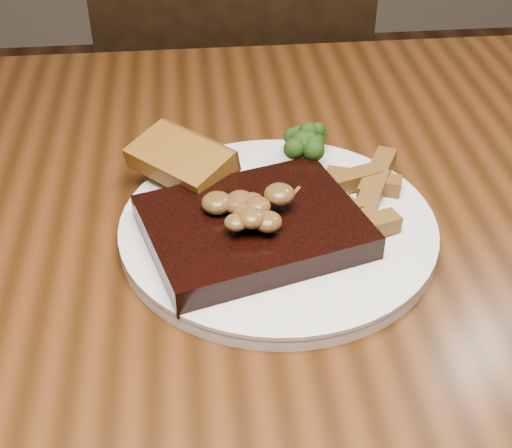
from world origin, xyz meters
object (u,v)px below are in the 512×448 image
(steak, at_px, (253,228))
(potato_wedges, at_px, (361,200))
(chair_far, at_px, (235,140))
(dining_table, at_px, (242,318))
(plate, at_px, (278,230))
(garlic_bread, at_px, (181,176))

(steak, height_order, potato_wedges, steak)
(chair_far, xyz_separation_m, potato_wedges, (0.08, -0.60, 0.29))
(chair_far, height_order, potato_wedges, chair_far)
(dining_table, xyz_separation_m, plate, (0.04, 0.01, 0.10))
(dining_table, xyz_separation_m, potato_wedges, (0.12, 0.03, 0.12))
(plate, relative_size, steak, 1.58)
(steak, distance_m, potato_wedges, 0.11)
(dining_table, height_order, garlic_bread, garlic_bread)
(steak, bearing_deg, garlic_bread, 107.61)
(plate, bearing_deg, dining_table, -157.87)
(garlic_bread, bearing_deg, steak, -10.77)
(plate, distance_m, potato_wedges, 0.08)
(chair_far, bearing_deg, plate, 92.54)
(dining_table, distance_m, plate, 0.11)
(plate, height_order, steak, steak)
(dining_table, relative_size, chair_far, 1.80)
(steak, bearing_deg, plate, 23.22)
(steak, relative_size, potato_wedges, 1.94)
(chair_far, relative_size, plate, 3.00)
(steak, distance_m, garlic_bread, 0.11)
(chair_far, bearing_deg, garlic_bread, 83.29)
(plate, distance_m, garlic_bread, 0.12)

